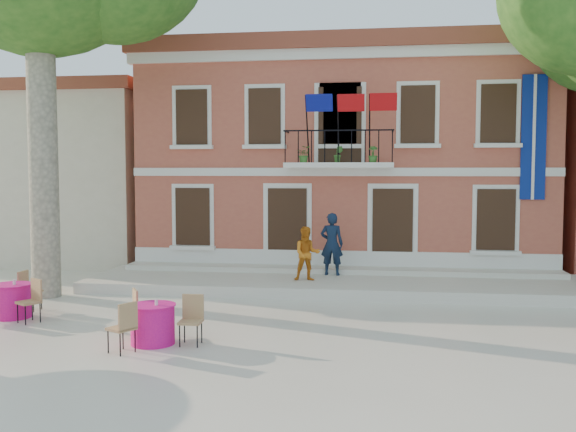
% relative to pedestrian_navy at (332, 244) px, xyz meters
% --- Properties ---
extents(ground, '(90.00, 90.00, 0.00)m').
position_rel_pedestrian_navy_xyz_m(ground, '(-1.84, -5.02, -1.21)').
color(ground, beige).
rests_on(ground, ground).
extents(main_building, '(13.50, 9.59, 7.50)m').
position_rel_pedestrian_navy_xyz_m(main_building, '(0.16, 4.97, 2.57)').
color(main_building, '#BB5C43').
rests_on(main_building, ground).
extents(neighbor_west, '(9.40, 9.40, 6.40)m').
position_rel_pedestrian_navy_xyz_m(neighbor_west, '(-11.34, 5.98, 2.01)').
color(neighbor_west, beige).
rests_on(neighbor_west, ground).
extents(terrace, '(14.00, 3.40, 0.30)m').
position_rel_pedestrian_navy_xyz_m(terrace, '(0.16, -0.62, -1.06)').
color(terrace, silver).
rests_on(terrace, ground).
extents(pedestrian_navy, '(0.70, 0.49, 1.82)m').
position_rel_pedestrian_navy_xyz_m(pedestrian_navy, '(0.00, 0.00, 0.00)').
color(pedestrian_navy, '#101F37').
rests_on(pedestrian_navy, terrace).
extents(pedestrian_orange, '(0.82, 0.69, 1.50)m').
position_rel_pedestrian_navy_xyz_m(pedestrian_orange, '(-0.61, -1.04, -0.16)').
color(pedestrian_orange, orange).
rests_on(pedestrian_orange, terrace).
extents(cafe_table_0, '(1.87, 1.65, 0.95)m').
position_rel_pedestrian_navy_xyz_m(cafe_table_0, '(-6.90, -5.14, -0.78)').
color(cafe_table_0, '#EF167B').
rests_on(cafe_table_0, ground).
extents(cafe_table_1, '(1.65, 1.87, 0.95)m').
position_rel_pedestrian_navy_xyz_m(cafe_table_1, '(-2.96, -6.83, -0.78)').
color(cafe_table_1, '#EF167B').
rests_on(cafe_table_1, ground).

